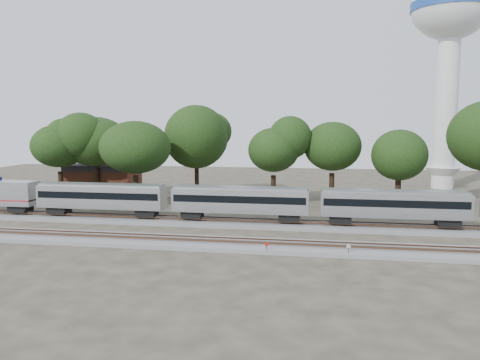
# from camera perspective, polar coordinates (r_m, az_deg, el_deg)

# --- Properties ---
(ground) EXTENTS (160.00, 160.00, 0.00)m
(ground) POSITION_cam_1_polar(r_m,az_deg,el_deg) (49.99, 1.13, -6.98)
(ground) COLOR #383328
(ground) RESTS_ON ground
(track_far) EXTENTS (160.00, 5.00, 0.73)m
(track_far) POSITION_cam_1_polar(r_m,az_deg,el_deg) (55.73, 2.03, -5.32)
(track_far) COLOR slate
(track_far) RESTS_ON ground
(track_near) EXTENTS (160.00, 5.00, 0.73)m
(track_near) POSITION_cam_1_polar(r_m,az_deg,el_deg) (46.10, 0.41, -7.91)
(track_near) COLOR slate
(track_near) RESTS_ON ground
(train) EXTENTS (101.84, 2.90, 4.27)m
(train) POSITION_cam_1_polar(r_m,az_deg,el_deg) (54.76, 9.23, -2.62)
(train) COLOR silver
(train) RESTS_ON ground
(switch_stand_red) EXTENTS (0.36, 0.07, 1.14)m
(switch_stand_red) POSITION_cam_1_polar(r_m,az_deg,el_deg) (43.42, 3.27, -8.14)
(switch_stand_red) COLOR #512D19
(switch_stand_red) RESTS_ON ground
(switch_stand_white) EXTENTS (0.36, 0.07, 1.13)m
(switch_stand_white) POSITION_cam_1_polar(r_m,az_deg,el_deg) (43.78, 13.09, -8.19)
(switch_stand_white) COLOR #512D19
(switch_stand_white) RESTS_ON ground
(switch_lever) EXTENTS (0.56, 0.41, 0.30)m
(switch_lever) POSITION_cam_1_polar(r_m,az_deg,el_deg) (43.85, 9.54, -8.86)
(switch_lever) COLOR #512D19
(switch_lever) RESTS_ON ground
(water_tower) EXTENTS (13.98, 13.98, 38.69)m
(water_tower) POSITION_cam_1_polar(r_m,az_deg,el_deg) (95.97, 24.23, 16.29)
(water_tower) COLOR silver
(water_tower) RESTS_ON ground
(brick_building) EXTENTS (11.50, 8.51, 5.28)m
(brick_building) POSITION_cam_1_polar(r_m,az_deg,el_deg) (81.42, -16.26, 0.02)
(brick_building) COLOR brown
(brick_building) RESTS_ON ground
(tree_0) EXTENTS (8.74, 8.74, 12.32)m
(tree_0) POSITION_cam_1_polar(r_m,az_deg,el_deg) (77.12, -21.18, 3.88)
(tree_0) COLOR black
(tree_0) RESTS_ON ground
(tree_1) EXTENTS (9.37, 9.37, 13.21)m
(tree_1) POSITION_cam_1_polar(r_m,az_deg,el_deg) (76.86, -17.26, 4.49)
(tree_1) COLOR black
(tree_1) RESTS_ON ground
(tree_2) EXTENTS (8.81, 8.81, 12.42)m
(tree_2) POSITION_cam_1_polar(r_m,az_deg,el_deg) (67.75, -12.66, 3.89)
(tree_2) COLOR black
(tree_2) RESTS_ON ground
(tree_3) EXTENTS (10.07, 10.07, 14.19)m
(tree_3) POSITION_cam_1_polar(r_m,az_deg,el_deg) (75.48, -5.35, 5.25)
(tree_3) COLOR black
(tree_3) RESTS_ON ground
(tree_4) EXTENTS (8.30, 8.30, 11.69)m
(tree_4) POSITION_cam_1_polar(r_m,az_deg,el_deg) (68.96, 4.12, 3.66)
(tree_4) COLOR black
(tree_4) RESTS_ON ground
(tree_5) EXTENTS (8.80, 8.80, 12.41)m
(tree_5) POSITION_cam_1_polar(r_m,az_deg,el_deg) (70.49, 11.21, 4.03)
(tree_5) COLOR black
(tree_5) RESTS_ON ground
(tree_6) EXTENTS (7.76, 7.76, 10.93)m
(tree_6) POSITION_cam_1_polar(r_m,az_deg,el_deg) (69.27, 18.84, 2.89)
(tree_6) COLOR black
(tree_6) RESTS_ON ground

